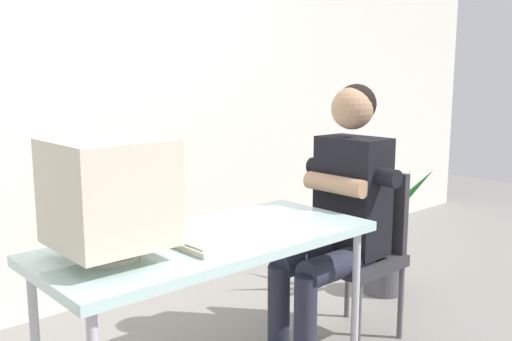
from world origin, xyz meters
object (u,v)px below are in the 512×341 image
at_px(crt_monitor, 110,193).
at_px(person_seated, 340,207).
at_px(desk, 211,250).
at_px(keyboard, 188,241).
at_px(office_chair, 362,245).
at_px(potted_plant, 384,237).

bearing_deg(crt_monitor, person_seated, -0.92).
height_order(desk, crt_monitor, crt_monitor).
xyz_separation_m(crt_monitor, keyboard, (0.31, -0.04, -0.23)).
bearing_deg(keyboard, desk, 9.20).
bearing_deg(person_seated, office_chair, -0.00).
bearing_deg(potted_plant, office_chair, -155.30).
distance_m(office_chair, person_seated, 0.31).
bearing_deg(potted_plant, person_seated, -160.91).
xyz_separation_m(desk, office_chair, (1.01, -0.00, -0.19)).
xyz_separation_m(crt_monitor, office_chair, (1.45, -0.02, -0.49)).
relative_size(crt_monitor, keyboard, 1.09).
bearing_deg(desk, crt_monitor, 178.00).
relative_size(keyboard, person_seated, 0.30).
distance_m(desk, office_chair, 1.03).
bearing_deg(office_chair, crt_monitor, 179.20).
bearing_deg(potted_plant, desk, -170.52).
relative_size(desk, office_chair, 1.59).
xyz_separation_m(desk, crt_monitor, (-0.44, 0.02, 0.30)).
xyz_separation_m(desk, keyboard, (-0.13, -0.02, 0.07)).
distance_m(crt_monitor, keyboard, 0.39).
height_order(person_seated, potted_plant, person_seated).
distance_m(desk, person_seated, 0.82).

